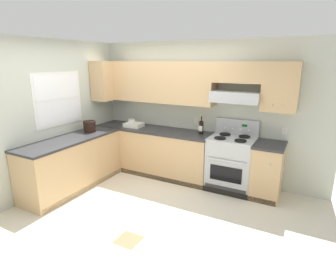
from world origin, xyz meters
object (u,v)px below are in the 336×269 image
object	(u,v)px
wine_bottle	(201,126)
bucket	(90,126)
stove	(231,163)
bowl	(134,126)
paper_towel_roll	(132,122)

from	to	relation	value
wine_bottle	bucket	distance (m)	2.06
stove	wine_bottle	size ratio (longest dim) A/B	3.43
bowl	bucket	xyz separation A→B (m)	(-0.50, -0.71, 0.08)
stove	paper_towel_roll	xyz separation A→B (m)	(-2.11, 0.06, 0.49)
bucket	paper_towel_roll	distance (m)	0.90
paper_towel_roll	bucket	bearing A→B (deg)	-114.04
stove	bowl	size ratio (longest dim) A/B	3.45
wine_bottle	bucket	size ratio (longest dim) A/B	1.47
stove	paper_towel_roll	world-z (taller)	stove
wine_bottle	paper_towel_roll	size ratio (longest dim) A/B	2.60
bowl	bucket	world-z (taller)	bucket
bucket	paper_towel_roll	world-z (taller)	bucket
wine_bottle	paper_towel_roll	xyz separation A→B (m)	(-1.52, -0.01, -0.08)
stove	paper_towel_roll	distance (m)	2.17
stove	bucket	size ratio (longest dim) A/B	5.05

